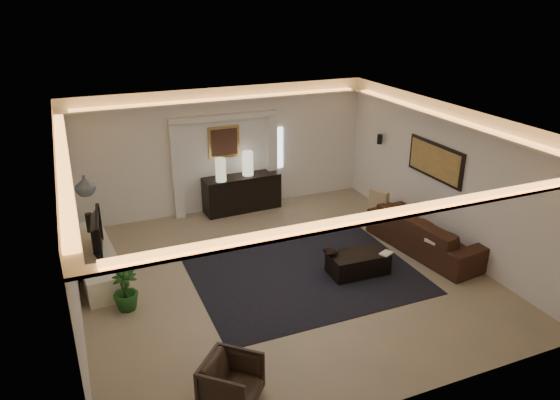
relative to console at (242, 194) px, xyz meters
name	(u,v)px	position (x,y,z in m)	size (l,w,h in m)	color
floor	(283,275)	(-0.32, -3.25, -0.40)	(7.00, 7.00, 0.00)	tan
ceiling	(283,121)	(-0.32, -3.25, 2.50)	(7.00, 7.00, 0.00)	white
wall_back	(224,150)	(-0.32, 0.25, 1.05)	(7.00, 7.00, 0.00)	white
wall_front	(399,308)	(-0.32, -6.75, 1.05)	(7.00, 7.00, 0.00)	white
wall_left	(69,237)	(-3.82, -3.25, 1.05)	(7.00, 7.00, 0.00)	white
wall_right	(445,177)	(3.18, -3.25, 1.05)	(7.00, 7.00, 0.00)	white
cove_soffit	(283,138)	(-0.32, -3.25, 2.22)	(7.00, 7.00, 0.04)	silver
daylight_slit	(278,148)	(1.03, 0.23, 0.95)	(0.25, 0.03, 1.00)	white
area_rug	(307,276)	(0.08, -3.45, -0.39)	(4.00, 3.00, 0.01)	black
pilaster_left	(177,172)	(-1.47, 0.15, 0.70)	(0.22, 0.20, 2.20)	silver
pilaster_right	(272,160)	(0.83, 0.15, 0.70)	(0.22, 0.20, 2.20)	silver
alcove_header	(224,117)	(-0.32, 0.15, 1.85)	(2.52, 0.20, 0.12)	silver
painting_frame	(224,142)	(-0.32, 0.22, 1.25)	(0.74, 0.04, 0.74)	tan
painting_canvas	(224,142)	(-0.32, 0.19, 1.25)	(0.62, 0.02, 0.62)	#4C2D1E
art_panel_frame	(435,161)	(3.15, -2.95, 1.30)	(0.04, 1.64, 0.74)	black
art_panel_gold	(434,161)	(3.12, -2.95, 1.30)	(0.02, 1.50, 0.62)	tan
wall_sconce	(380,139)	(3.06, -1.05, 1.28)	(0.12, 0.12, 0.22)	black
wall_niche	(68,193)	(-3.76, -1.85, 1.25)	(0.10, 0.55, 0.04)	silver
console	(242,194)	(0.00, 0.00, 0.00)	(1.81, 0.57, 0.91)	black
lamp_left	(221,171)	(-0.54, -0.16, 0.69)	(0.24, 0.24, 0.54)	beige
lamp_right	(248,165)	(0.16, 0.00, 0.69)	(0.26, 0.26, 0.57)	#F8F1CE
media_ledge	(96,260)	(-3.47, -1.76, -0.18)	(0.65, 2.61, 0.49)	white
tv	(92,236)	(-3.47, -1.91, 0.40)	(0.16, 1.23, 0.71)	black
figurine	(90,223)	(-3.47, -0.95, 0.24)	(0.14, 0.14, 0.38)	black
ginger_jar	(85,186)	(-3.47, -2.14, 1.45)	(0.34, 0.34, 0.35)	#48565F
plant	(125,290)	(-3.12, -3.26, -0.04)	(0.40, 0.40, 0.72)	#1B4718
sofa	(427,233)	(2.75, -3.42, -0.02)	(1.01, 2.59, 0.76)	#452414
throw_blanket	(442,240)	(2.58, -4.07, 0.15)	(0.52, 0.42, 0.06)	beige
throw_pillow	(379,200)	(2.57, -1.92, 0.15)	(0.14, 0.45, 0.45)	tan
coffee_table	(358,263)	(1.00, -3.71, -0.20)	(1.08, 0.59, 0.40)	black
bowl	(330,252)	(0.51, -3.52, 0.04)	(0.27, 0.27, 0.07)	black
magazine	(386,253)	(1.46, -3.91, 0.02)	(0.23, 0.17, 0.03)	#EBE2C6
armchair	(231,382)	(-2.16, -5.93, -0.08)	(0.67, 0.69, 0.63)	black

